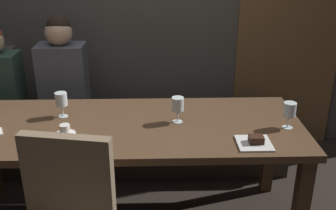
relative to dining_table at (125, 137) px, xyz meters
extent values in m
cube|color=brown|center=(1.35, 1.15, 0.40)|extent=(0.90, 0.05, 2.10)
cube|color=#493422|center=(1.03, -0.35, -0.30)|extent=(0.08, 0.08, 0.69)
cube|color=#493422|center=(1.03, 0.35, -0.30)|extent=(0.08, 0.08, 0.69)
cube|color=brown|center=(0.00, 0.00, 0.07)|extent=(2.20, 0.84, 0.04)
cube|color=#312A23|center=(0.00, 0.70, -0.48)|extent=(2.50, 0.40, 0.35)
cube|color=#473D33|center=(0.00, 0.70, -0.25)|extent=(2.50, 0.44, 0.10)
cube|color=#7F6B51|center=(-0.22, -0.61, 0.09)|extent=(0.44, 0.14, 0.48)
cube|color=#4C515B|center=(-0.52, 0.72, 0.10)|extent=(0.36, 0.24, 0.61)
sphere|color=#DBB293|center=(-0.52, 0.72, 0.50)|extent=(0.20, 0.20, 0.20)
sphere|color=black|center=(-0.52, 0.73, 0.54)|extent=(0.18, 0.18, 0.18)
cylinder|color=silver|center=(0.33, 0.02, 0.09)|extent=(0.06, 0.06, 0.00)
cylinder|color=silver|center=(0.33, 0.02, 0.13)|extent=(0.01, 0.01, 0.07)
cylinder|color=silver|center=(0.33, 0.02, 0.21)|extent=(0.08, 0.08, 0.08)
cylinder|color=silver|center=(0.99, -0.08, 0.09)|extent=(0.06, 0.06, 0.00)
cylinder|color=silver|center=(0.99, -0.08, 0.13)|extent=(0.01, 0.01, 0.07)
cylinder|color=silver|center=(0.99, -0.08, 0.21)|extent=(0.08, 0.08, 0.08)
cylinder|color=silver|center=(-0.41, 0.13, 0.09)|extent=(0.06, 0.06, 0.00)
cylinder|color=silver|center=(-0.41, 0.13, 0.13)|extent=(0.01, 0.01, 0.07)
cylinder|color=silver|center=(-0.41, 0.13, 0.21)|extent=(0.08, 0.08, 0.08)
cylinder|color=maroon|center=(-0.41, 0.13, 0.19)|extent=(0.07, 0.07, 0.04)
cylinder|color=white|center=(-0.34, -0.13, 0.09)|extent=(0.12, 0.12, 0.01)
cylinder|color=white|center=(-0.34, -0.13, 0.12)|extent=(0.06, 0.06, 0.06)
cylinder|color=brown|center=(-0.34, -0.13, 0.15)|extent=(0.05, 0.05, 0.01)
cube|color=white|center=(0.74, -0.28, 0.09)|extent=(0.19, 0.19, 0.01)
cube|color=#381E14|center=(0.75, -0.28, 0.12)|extent=(0.08, 0.06, 0.04)
camera|label=1|loc=(0.20, -2.23, 1.16)|focal=42.67mm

